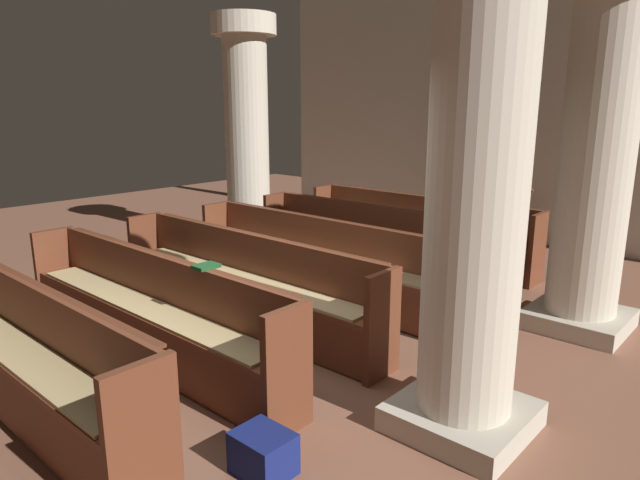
{
  "coord_description": "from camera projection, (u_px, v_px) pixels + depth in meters",
  "views": [
    {
      "loc": [
        3.56,
        -2.98,
        2.23
      ],
      "look_at": [
        -0.46,
        1.53,
        0.75
      ],
      "focal_mm": 31.58,
      "sensor_mm": 36.0,
      "label": 1
    }
  ],
  "objects": [
    {
      "name": "pew_row_2",
      "position": [
        314.0,
        256.0,
        6.51
      ],
      "size": [
        3.57,
        0.47,
        0.92
      ],
      "color": "brown",
      "rests_on": "ground"
    },
    {
      "name": "hymn_book",
      "position": [
        206.0,
        266.0,
        4.56
      ],
      "size": [
        0.15,
        0.2,
        0.03
      ],
      "primitive_type": "cube",
      "color": "#194723",
      "rests_on": "pew_row_4"
    },
    {
      "name": "pillar_far_side",
      "position": [
        247.0,
        129.0,
        8.76
      ],
      "size": [
        0.98,
        0.98,
        3.51
      ],
      "color": "#B6AD9A",
      "rests_on": "ground"
    },
    {
      "name": "ground_plane",
      "position": [
        244.0,
        361.0,
        4.99
      ],
      "size": [
        19.2,
        19.2,
        0.0
      ],
      "primitive_type": "plane",
      "color": "brown"
    },
    {
      "name": "pew_row_3",
      "position": [
        242.0,
        277.0,
        5.72
      ],
      "size": [
        3.57,
        0.46,
        0.92
      ],
      "color": "brown",
      "rests_on": "ground"
    },
    {
      "name": "pillar_aisle_side",
      "position": [
        598.0,
        146.0,
        5.31
      ],
      "size": [
        0.98,
        0.98,
        3.51
      ],
      "color": "#B6AD9A",
      "rests_on": "ground"
    },
    {
      "name": "pew_row_5",
      "position": [
        15.0,
        344.0,
        4.13
      ],
      "size": [
        3.57,
        0.47,
        0.92
      ],
      "color": "brown",
      "rests_on": "ground"
    },
    {
      "name": "lectern",
      "position": [
        511.0,
        223.0,
        8.54
      ],
      "size": [
        0.48,
        0.45,
        1.08
      ],
      "color": "#411E13",
      "rests_on": "ground"
    },
    {
      "name": "pew_row_0",
      "position": [
        416.0,
        226.0,
        8.09
      ],
      "size": [
        3.57,
        0.47,
        0.92
      ],
      "color": "brown",
      "rests_on": "ground"
    },
    {
      "name": "back_wall",
      "position": [
        534.0,
        101.0,
        8.87
      ],
      "size": [
        10.0,
        0.16,
        4.5
      ],
      "primitive_type": "cube",
      "color": "silver",
      "rests_on": "ground"
    },
    {
      "name": "kneeler_box_navy",
      "position": [
        263.0,
        453.0,
        3.45
      ],
      "size": [
        0.35,
        0.29,
        0.27
      ],
      "primitive_type": "cube",
      "color": "navy",
      "rests_on": "ground"
    },
    {
      "name": "pew_row_1",
      "position": [
        371.0,
        240.0,
        7.3
      ],
      "size": [
        3.57,
        0.46,
        0.92
      ],
      "color": "brown",
      "rests_on": "ground"
    },
    {
      "name": "pillar_aisle_rear",
      "position": [
        478.0,
        168.0,
        3.53
      ],
      "size": [
        0.94,
        0.94,
        3.51
      ],
      "color": "#B6AD9A",
      "rests_on": "ground"
    },
    {
      "name": "pew_row_4",
      "position": [
        147.0,
        305.0,
        4.92
      ],
      "size": [
        3.57,
        0.46,
        0.92
      ],
      "color": "brown",
      "rests_on": "ground"
    }
  ]
}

